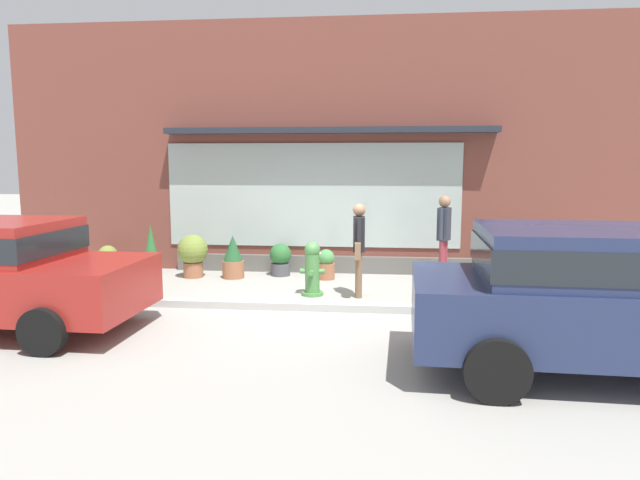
% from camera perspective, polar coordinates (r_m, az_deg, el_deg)
% --- Properties ---
extents(ground_plane, '(60.00, 60.00, 0.00)m').
position_cam_1_polar(ground_plane, '(9.51, -0.78, -6.63)').
color(ground_plane, '#9E9B93').
extents(curb_strip, '(14.00, 0.24, 0.12)m').
position_cam_1_polar(curb_strip, '(9.30, -0.93, -6.57)').
color(curb_strip, '#B2B2AD').
rests_on(curb_strip, ground_plane).
extents(storefront, '(14.00, 0.81, 5.31)m').
position_cam_1_polar(storefront, '(12.38, 0.96, 8.88)').
color(storefront, brown).
rests_on(storefront, ground_plane).
extents(fire_hydrant, '(0.44, 0.41, 0.96)m').
position_cam_1_polar(fire_hydrant, '(10.21, -0.76, -2.87)').
color(fire_hydrant, '#4C8C47').
rests_on(fire_hydrant, ground_plane).
extents(pedestrian_with_handbag, '(0.22, 0.64, 1.65)m').
position_cam_1_polar(pedestrian_with_handbag, '(10.01, 3.87, -0.36)').
color(pedestrian_with_handbag, brown).
rests_on(pedestrian_with_handbag, ground_plane).
extents(pedestrian_passerby, '(0.29, 0.42, 1.72)m').
position_cam_1_polar(pedestrian_passerby, '(11.42, 12.16, 0.76)').
color(pedestrian_passerby, '#8E333D').
rests_on(pedestrian_passerby, ground_plane).
extents(parked_car_navy, '(4.33, 2.22, 1.65)m').
position_cam_1_polar(parked_car_navy, '(7.07, 26.15, -4.71)').
color(parked_car_navy, navy).
rests_on(parked_car_navy, ground_plane).
extents(potted_plant_low_front, '(0.45, 0.45, 0.67)m').
position_cam_1_polar(potted_plant_low_front, '(12.03, -3.94, -1.88)').
color(potted_plant_low_front, '#4C4C51').
rests_on(potted_plant_low_front, ground_plane).
extents(potted_plant_by_entrance, '(0.41, 0.41, 0.58)m').
position_cam_1_polar(potted_plant_by_entrance, '(13.20, -20.26, -1.59)').
color(potted_plant_by_entrance, '#33473D').
rests_on(potted_plant_by_entrance, ground_plane).
extents(potted_plant_window_center, '(0.44, 0.44, 0.88)m').
position_cam_1_polar(potted_plant_window_center, '(11.87, -8.61, -1.76)').
color(potted_plant_window_center, '#9E6042').
rests_on(potted_plant_window_center, ground_plane).
extents(potted_plant_near_hydrant, '(0.62, 0.62, 0.88)m').
position_cam_1_polar(potted_plant_near_hydrant, '(12.07, -12.49, -1.29)').
color(potted_plant_near_hydrant, '#9E6042').
rests_on(potted_plant_near_hydrant, ground_plane).
extents(potted_plant_window_left, '(0.35, 0.35, 0.61)m').
position_cam_1_polar(potted_plant_window_left, '(11.63, 0.60, -2.43)').
color(potted_plant_window_left, '#9E6042').
rests_on(potted_plant_window_left, ground_plane).
extents(potted_plant_window_right, '(0.38, 0.38, 1.08)m').
position_cam_1_polar(potted_plant_window_right, '(12.45, -16.37, -1.07)').
color(potted_plant_window_right, '#B7B2A3').
rests_on(potted_plant_window_right, ground_plane).
extents(potted_plant_corner_tall, '(0.66, 0.66, 1.00)m').
position_cam_1_polar(potted_plant_corner_tall, '(11.75, 18.10, -1.36)').
color(potted_plant_corner_tall, '#33473D').
rests_on(potted_plant_corner_tall, ground_plane).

